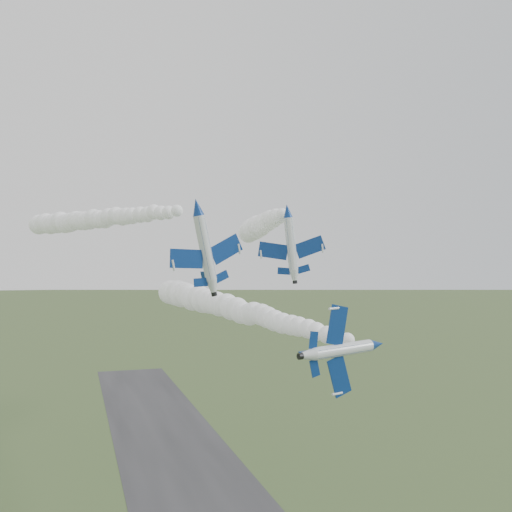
% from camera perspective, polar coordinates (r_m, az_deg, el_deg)
% --- Properties ---
extents(runway, '(24.00, 260.00, 0.04)m').
position_cam_1_polar(runway, '(102.61, -5.31, -23.62)').
color(runway, '#2B2B2D').
rests_on(runway, ground).
extents(jet_lead, '(4.03, 11.87, 9.88)m').
position_cam_1_polar(jet_lead, '(67.53, 12.03, -8.65)').
color(jet_lead, silver).
extents(smoke_trail_jet_lead, '(20.98, 69.35, 5.33)m').
position_cam_1_polar(smoke_trail_jet_lead, '(99.05, -2.22, -5.29)').
color(smoke_trail_jet_lead, white).
extents(jet_pair_left, '(11.65, 13.86, 4.11)m').
position_cam_1_polar(jet_pair_left, '(80.50, -5.88, 4.92)').
color(jet_pair_left, silver).
extents(smoke_trail_jet_pair_left, '(26.25, 71.16, 4.84)m').
position_cam_1_polar(smoke_trail_jet_pair_left, '(116.96, -16.08, 3.54)').
color(smoke_trail_jet_pair_left, white).
extents(jet_pair_right, '(10.00, 11.79, 2.97)m').
position_cam_1_polar(jet_pair_right, '(84.56, 3.17, 4.54)').
color(jet_pair_right, silver).
extents(smoke_trail_jet_pair_right, '(22.00, 74.47, 5.79)m').
position_cam_1_polar(smoke_trail_jet_pair_right, '(124.09, 0.57, 3.12)').
color(smoke_trail_jet_pair_right, white).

